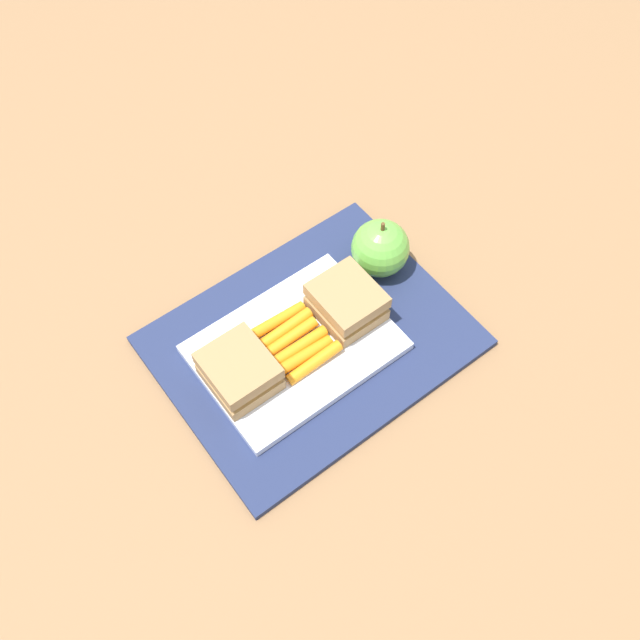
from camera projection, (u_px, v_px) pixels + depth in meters
ground_plane at (312, 343)px, 0.88m from camera, size 2.40×2.40×0.00m
lunchbag_mat at (312, 341)px, 0.87m from camera, size 0.36×0.28×0.01m
food_tray at (295, 347)px, 0.86m from camera, size 0.23×0.17×0.01m
sandwich_half_left at (239, 371)px, 0.81m from camera, size 0.07×0.08×0.04m
sandwich_half_right at (347, 302)px, 0.86m from camera, size 0.07×0.08×0.04m
carrot_sticks_bundle at (295, 342)px, 0.85m from camera, size 0.08×0.09×0.02m
apple at (380, 248)px, 0.90m from camera, size 0.07×0.07×0.09m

